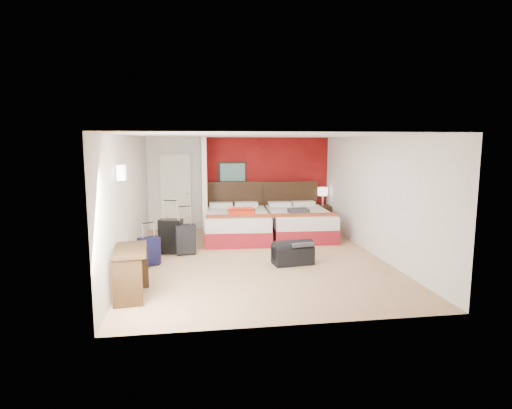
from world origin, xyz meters
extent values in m
plane|color=tan|center=(0.00, 0.00, 0.00)|extent=(6.50, 6.50, 0.00)
cube|color=silver|center=(0.00, 3.25, 1.25)|extent=(5.00, 0.04, 2.50)
cube|color=silver|center=(-2.50, 0.00, 1.25)|extent=(0.04, 6.50, 2.50)
cube|color=black|center=(-0.20, 3.19, 1.55)|extent=(0.78, 0.03, 0.58)
cube|color=white|center=(-2.38, -1.50, 1.90)|extent=(0.12, 0.20, 0.24)
cube|color=maroon|center=(0.75, 3.23, 1.25)|extent=(3.50, 0.04, 2.50)
cube|color=silver|center=(-1.00, 2.61, 1.25)|extent=(0.12, 1.20, 2.50)
cube|color=silver|center=(-1.75, 3.20, 1.02)|extent=(0.82, 0.06, 2.05)
cube|color=white|center=(-0.22, 1.88, 0.33)|extent=(1.68, 2.29, 0.66)
cube|color=white|center=(1.37, 1.89, 0.32)|extent=(1.60, 2.21, 0.65)
cube|color=red|center=(-0.12, 1.78, 0.71)|extent=(0.74, 0.93, 0.11)
cube|color=#3E3E43|center=(1.27, 1.59, 0.70)|extent=(0.48, 0.40, 0.11)
cube|color=#321F10|center=(2.28, 2.88, 0.31)|extent=(0.49, 0.49, 0.62)
cylinder|color=white|center=(2.28, 2.88, 0.87)|extent=(0.32, 0.32, 0.50)
cube|color=black|center=(-1.77, 0.64, 0.36)|extent=(0.54, 0.41, 0.71)
cube|color=black|center=(-1.46, 0.50, 0.31)|extent=(0.45, 0.32, 0.61)
cube|color=black|center=(-2.14, -0.23, 0.26)|extent=(0.44, 0.39, 0.53)
cube|color=black|center=(0.63, -0.51, 0.19)|extent=(0.81, 0.50, 0.39)
cube|color=#37373C|center=(0.78, -0.56, 0.42)|extent=(0.48, 0.42, 0.06)
cube|color=#311F10|center=(-2.24, -1.92, 0.39)|extent=(0.56, 0.98, 0.78)
camera|label=1|loc=(-1.25, -8.35, 2.38)|focal=29.58mm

